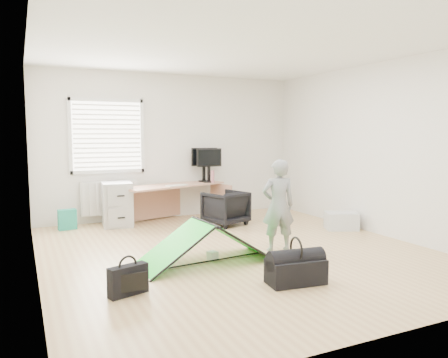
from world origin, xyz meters
name	(u,v)px	position (x,y,z in m)	size (l,w,h in m)	color
ground	(236,251)	(0.00, 0.00, 0.00)	(5.50, 5.50, 0.00)	tan
back_wall	(172,146)	(0.00, 2.75, 1.35)	(5.00, 0.02, 2.70)	silver
window	(107,136)	(-1.20, 2.71, 1.55)	(1.20, 0.06, 1.20)	silver
radiator	(109,198)	(-1.20, 2.67, 0.45)	(1.00, 0.12, 0.60)	silver
desk	(174,202)	(-0.09, 2.39, 0.33)	(1.95, 0.62, 0.66)	tan
filing_cabinet	(117,204)	(-1.13, 2.37, 0.38)	(0.49, 0.65, 0.76)	#ABADB1
monitor_left	(204,169)	(0.60, 2.60, 0.90)	(0.50, 0.11, 0.48)	black
monitor_right	(209,170)	(0.64, 2.44, 0.90)	(0.50, 0.11, 0.47)	black
keyboard	(177,185)	(-0.11, 2.15, 0.67)	(0.40, 0.14, 0.02)	beige
thermos	(213,177)	(0.67, 2.34, 0.78)	(0.07, 0.07, 0.23)	#B76670
office_chair	(225,208)	(0.60, 1.62, 0.30)	(0.64, 0.65, 0.60)	black
person	(278,206)	(0.51, -0.23, 0.63)	(0.46, 0.30, 1.25)	slate
kite	(206,243)	(-0.59, -0.33, 0.26)	(1.66, 0.73, 0.51)	#15E022
storage_crate	(341,221)	(2.20, 0.46, 0.14)	(0.51, 0.36, 0.29)	silver
tote_bag	(67,220)	(-1.95, 2.38, 0.17)	(0.29, 0.13, 0.34)	#1E8B75
laptop_bag	(128,280)	(-1.71, -1.00, 0.15)	(0.40, 0.12, 0.30)	black
white_box	(213,256)	(-0.47, -0.25, 0.06)	(0.11, 0.11, 0.11)	silver
duffel_bag	(296,271)	(-0.01, -1.43, 0.13)	(0.61, 0.31, 0.27)	black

